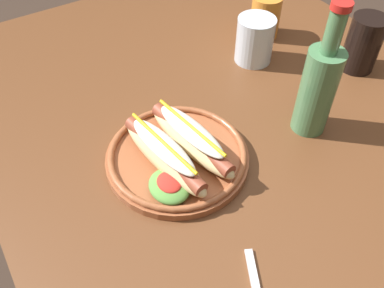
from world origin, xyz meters
TOP-DOWN VIEW (x-y plane):
  - ground_plane at (0.00, 0.00)m, footprint 8.00×8.00m
  - dining_table at (0.00, 0.00)m, footprint 1.33×0.97m
  - hot_dog_plate at (0.00, -0.17)m, footprint 0.26×0.26m
  - soda_cup at (-0.03, 0.33)m, footprint 0.08×0.08m
  - water_cup at (-0.18, 0.15)m, footprint 0.09×0.09m
  - extra_cup at (-0.25, 0.23)m, footprint 0.07×0.07m
  - glass_bottle at (0.06, 0.10)m, footprint 0.07×0.07m

SIDE VIEW (x-z plane):
  - ground_plane at x=0.00m, z-range 0.00..0.00m
  - dining_table at x=0.00m, z-range 0.28..1.02m
  - hot_dog_plate at x=0.00m, z-range 0.73..0.80m
  - extra_cup at x=-0.25m, z-range 0.74..0.84m
  - water_cup at x=-0.18m, z-range 0.74..0.84m
  - soda_cup at x=-0.03m, z-range 0.74..0.87m
  - glass_bottle at x=0.06m, z-range 0.71..0.97m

